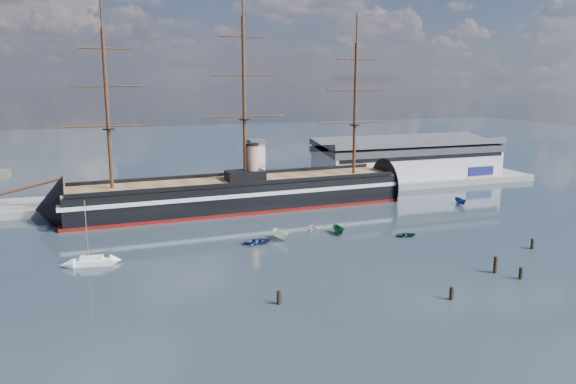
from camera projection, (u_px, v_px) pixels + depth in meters
name	position (u px, v px, depth m)	size (l,w,h in m)	color
ground	(284.00, 225.00, 134.00)	(600.00, 600.00, 0.00)	#26313F
quay	(276.00, 193.00, 170.52)	(180.00, 18.00, 2.00)	slate
warehouse	(408.00, 158.00, 188.46)	(63.00, 21.00, 11.60)	#B7BABC
quay_tower	(257.00, 164.00, 163.51)	(5.00, 5.00, 15.00)	silver
warship	(232.00, 194.00, 149.09)	(113.18, 19.67, 53.94)	black
sailboat	(92.00, 261.00, 104.79)	(8.08, 3.61, 12.48)	white
motorboat_a	(281.00, 240.00, 121.48)	(6.63, 2.43, 2.65)	white
motorboat_b	(258.00, 244.00, 118.54)	(3.63, 1.45, 1.69)	navy
motorboat_c	(339.00, 234.00, 126.03)	(5.58, 2.05, 2.23)	#15552C
motorboat_d	(314.00, 230.00, 129.05)	(5.29, 2.29, 1.94)	white
motorboat_e	(407.00, 237.00, 123.90)	(2.73, 1.09, 1.28)	#113626
motorboat_f	(460.00, 205.00, 155.51)	(5.61, 2.06, 2.24)	navy
piling_near_left	(279.00, 304.00, 86.80)	(0.64, 0.64, 2.91)	black
piling_near_mid	(451.00, 300.00, 88.56)	(0.64, 0.64, 2.84)	black
piling_near_right	(495.00, 273.00, 100.84)	(0.64, 0.64, 3.77)	black
piling_far_right	(532.00, 249.00, 115.07)	(0.64, 0.64, 2.83)	black
piling_extra	(520.00, 279.00, 97.63)	(0.64, 0.64, 2.82)	black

